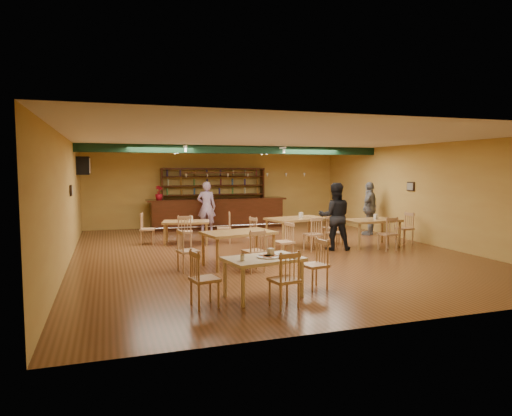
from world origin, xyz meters
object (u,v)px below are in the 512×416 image
object	(u,v)px
dining_table_d	(371,233)
dining_table_c	(239,249)
near_table	(263,277)
dining_table_a	(186,232)
bar_counter	(218,213)
patron_right_a	(335,216)
dining_table_b	(297,232)
patron_bar	(206,207)

from	to	relation	value
dining_table_d	dining_table_c	bearing A→B (deg)	-168.17
near_table	dining_table_a	bearing A→B (deg)	82.41
bar_counter	dining_table_d	xyz separation A→B (m)	(3.34, -5.25, -0.17)
bar_counter	dining_table_c	bearing A→B (deg)	-99.23
dining_table_a	patron_right_a	world-z (taller)	patron_right_a
bar_counter	dining_table_d	size ratio (longest dim) A/B	3.34
dining_table_c	dining_table_d	size ratio (longest dim) A/B	1.02
dining_table_b	patron_right_a	world-z (taller)	patron_right_a
dining_table_a	dining_table_c	world-z (taller)	dining_table_c
dining_table_a	patron_right_a	xyz separation A→B (m)	(3.77, -2.30, 0.59)
near_table	patron_bar	bearing A→B (deg)	73.93
bar_counter	dining_table_d	distance (m)	6.22
dining_table_b	near_table	size ratio (longest dim) A/B	1.27
dining_table_a	dining_table_c	bearing A→B (deg)	-67.13
dining_table_a	patron_right_a	bearing A→B (deg)	-19.15
bar_counter	patron_bar	size ratio (longest dim) A/B	2.91
near_table	bar_counter	bearing A→B (deg)	70.71
near_table	patron_bar	distance (m)	8.46
dining_table_b	near_table	world-z (taller)	dining_table_b
dining_table_d	near_table	distance (m)	6.17
bar_counter	near_table	world-z (taller)	bar_counter
dining_table_b	dining_table_d	distance (m)	2.18
dining_table_b	dining_table_c	xyz separation A→B (m)	(-2.32, -1.96, -0.02)
dining_table_b	dining_table_d	size ratio (longest dim) A/B	1.07
bar_counter	near_table	xyz separation A→B (m)	(-1.37, -9.23, -0.21)
bar_counter	patron_right_a	distance (m)	5.82
bar_counter	patron_bar	bearing A→B (deg)	-126.19
bar_counter	patron_bar	distance (m)	1.08
bar_counter	dining_table_c	world-z (taller)	bar_counter
bar_counter	near_table	size ratio (longest dim) A/B	3.97
dining_table_b	dining_table_d	xyz separation A→B (m)	(2.09, -0.62, -0.03)
dining_table_d	patron_right_a	world-z (taller)	patron_right_a
dining_table_b	near_table	xyz separation A→B (m)	(-2.62, -4.60, -0.07)
dining_table_c	bar_counter	bearing A→B (deg)	69.44
dining_table_a	bar_counter	bearing A→B (deg)	73.51
patron_bar	dining_table_b	bearing A→B (deg)	132.28
patron_right_a	dining_table_a	bearing A→B (deg)	-12.12
dining_table_d	bar_counter	bearing A→B (deg)	117.30
dining_table_a	dining_table_d	world-z (taller)	dining_table_d
dining_table_c	patron_bar	world-z (taller)	patron_bar
dining_table_d	near_table	xyz separation A→B (m)	(-4.71, -3.98, -0.04)
dining_table_b	dining_table_a	bearing A→B (deg)	140.87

